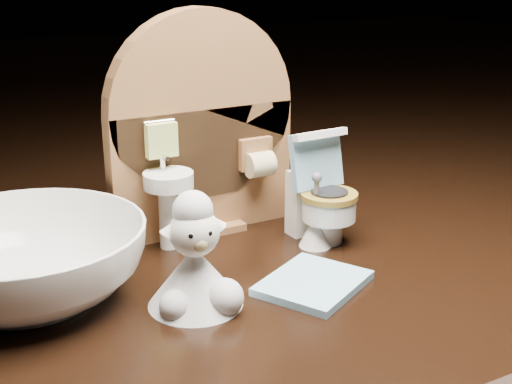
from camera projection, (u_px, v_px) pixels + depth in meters
backdrop_panel at (201, 137)px, 0.47m from camera, size 0.13×0.05×0.15m
toy_toilet at (320, 200)px, 0.47m from camera, size 0.04×0.05×0.07m
bath_mat at (313, 283)px, 0.41m from camera, size 0.08×0.07×0.00m
toilet_brush at (315, 227)px, 0.46m from camera, size 0.02×0.02×0.05m
plush_lamb at (196, 267)px, 0.38m from camera, size 0.05×0.05×0.07m
ceramic_bowl at (26, 262)px, 0.39m from camera, size 0.17×0.17×0.04m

